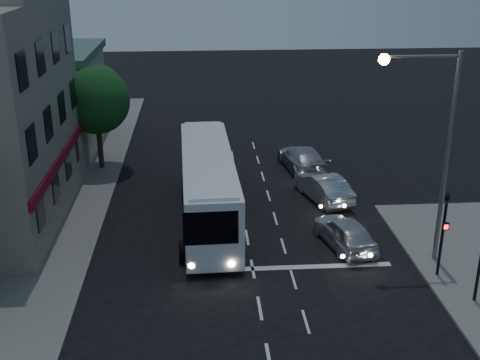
{
  "coord_description": "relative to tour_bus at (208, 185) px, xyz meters",
  "views": [
    {
      "loc": [
        -2.12,
        -20.45,
        12.85
      ],
      "look_at": [
        -0.2,
        6.85,
        2.2
      ],
      "focal_mm": 45.0,
      "sensor_mm": 36.0,
      "label": 1
    }
  ],
  "objects": [
    {
      "name": "tour_bus",
      "position": [
        0.0,
        0.0,
        0.0
      ],
      "size": [
        2.78,
        11.68,
        3.57
      ],
      "rotation": [
        0.0,
        0.0,
        0.03
      ],
      "color": "white",
      "rests_on": "ground"
    },
    {
      "name": "car_sedan_a",
      "position": [
        6.25,
        2.24,
        -1.2
      ],
      "size": [
        2.7,
        4.7,
        1.46
      ],
      "primitive_type": "imported",
      "rotation": [
        0.0,
        0.0,
        3.42
      ],
      "color": "silver",
      "rests_on": "ground"
    },
    {
      "name": "car_sedan_b",
      "position": [
        5.9,
        6.99,
        -1.19
      ],
      "size": [
        2.76,
        5.34,
        1.48
      ],
      "primitive_type": "imported",
      "rotation": [
        0.0,
        0.0,
        3.28
      ],
      "color": "#ABA9BA",
      "rests_on": "ground"
    },
    {
      "name": "streetlight",
      "position": [
        9.11,
        -4.79,
        3.81
      ],
      "size": [
        3.32,
        0.44,
        9.0
      ],
      "color": "slate",
      "rests_on": "sidewalk_near"
    },
    {
      "name": "road_markings",
      "position": [
        3.06,
        -3.69,
        -1.92
      ],
      "size": [
        8.0,
        30.55,
        0.01
      ],
      "color": "silver",
      "rests_on": "ground"
    },
    {
      "name": "ground",
      "position": [
        1.77,
        -6.99,
        -1.93
      ],
      "size": [
        120.0,
        120.0,
        0.0
      ],
      "primitive_type": "plane",
      "color": "black"
    },
    {
      "name": "low_building_north",
      "position": [
        -11.73,
        13.01,
        1.46
      ],
      "size": [
        9.4,
        9.4,
        6.5
      ],
      "color": "gray",
      "rests_on": "sidewalk_far"
    },
    {
      "name": "car_suv",
      "position": [
        6.15,
        -3.19,
        -1.22
      ],
      "size": [
        2.57,
        4.4,
        1.41
      ],
      "primitive_type": "imported",
      "rotation": [
        0.0,
        0.0,
        3.37
      ],
      "color": "silver",
      "rests_on": "ground"
    },
    {
      "name": "traffic_signal_main",
      "position": [
        9.37,
        -6.22,
        0.49
      ],
      "size": [
        0.25,
        0.35,
        4.1
      ],
      "color": "black",
      "rests_on": "sidewalk_near"
    },
    {
      "name": "street_tree",
      "position": [
        -6.44,
        8.03,
        2.57
      ],
      "size": [
        4.0,
        4.0,
        6.2
      ],
      "color": "black",
      "rests_on": "sidewalk_far"
    }
  ]
}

